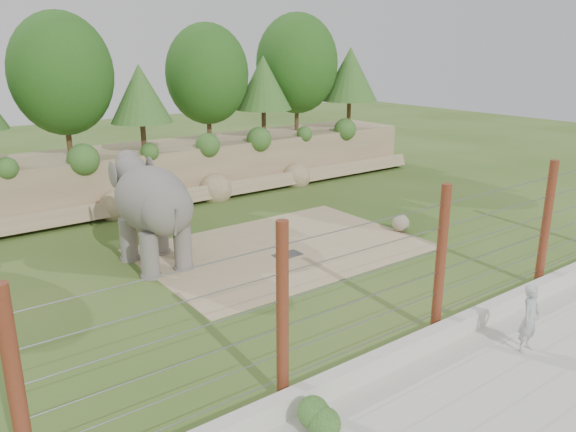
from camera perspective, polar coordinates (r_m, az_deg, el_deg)
ground at (r=18.45m, az=3.74°, el=-6.21°), size 90.00×90.00×0.00m
back_embankment at (r=28.26m, az=-12.28°, el=9.88°), size 30.00×5.52×8.77m
dirt_patch at (r=20.92m, az=-0.54°, el=-3.29°), size 10.00×7.00×0.02m
drain_grate at (r=20.22m, az=-0.04°, el=-3.95°), size 1.00×0.60×0.03m
elephant at (r=19.38m, az=-13.56°, el=0.14°), size 2.00×4.49×3.60m
stone_ball at (r=23.13m, az=11.38°, el=-0.71°), size 0.69×0.69×0.69m
retaining_wall at (r=15.28m, az=16.23°, el=-11.02°), size 26.00×0.35×0.50m
walkway at (r=14.48m, az=22.61°, el=-14.49°), size 26.00×4.00×0.01m
barrier_fence at (r=14.84m, az=15.25°, el=-4.37°), size 20.26×0.26×4.00m
walkway_shrub at (r=11.50m, az=2.93°, el=-19.76°), size 0.72×0.72×0.72m
zookeeper at (r=15.07m, az=23.36°, el=-9.54°), size 0.67×0.48×1.73m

